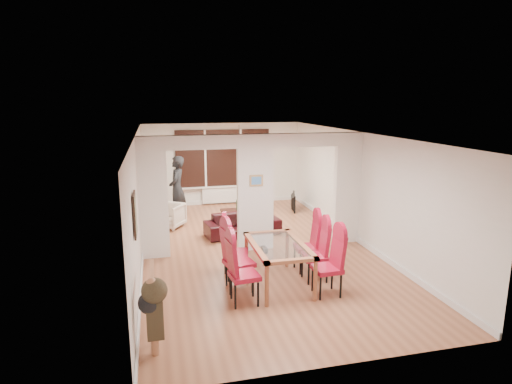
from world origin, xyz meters
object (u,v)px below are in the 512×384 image
object	(u,v)px
dining_chair_lb	(239,258)
sofa	(243,224)
person	(177,189)
dining_chair_la	(244,270)
coffee_table	(241,214)
dining_chair_lc	(236,249)
dining_chair_rc	(306,244)
television	(291,202)
dining_chair_ra	(327,264)
dining_chair_rb	(315,252)
bowl	(247,208)
dining_table	(278,264)
bottle	(237,204)
armchair	(169,216)

from	to	relation	value
dining_chair_lb	sofa	world-z (taller)	dining_chair_lb
person	dining_chair_la	bearing A→B (deg)	22.64
coffee_table	dining_chair_lc	bearing A→B (deg)	-102.59
dining_chair_rc	coffee_table	bearing A→B (deg)	101.99
dining_chair_lc	television	distance (m)	5.29
dining_chair_la	sofa	xyz separation A→B (m)	(0.72, 3.61, -0.30)
dining_chair_ra	person	distance (m)	5.79
dining_chair_rb	bowl	size ratio (longest dim) A/B	5.48
dining_chair_la	dining_chair_rb	size ratio (longest dim) A/B	1.05
dining_chair_lb	bowl	size ratio (longest dim) A/B	5.95
dining_chair_la	television	distance (m)	6.28
dining_chair_la	dining_chair_lb	xyz separation A→B (m)	(0.02, 0.53, 0.02)
dining_table	dining_chair_rc	distance (m)	0.91
bottle	person	bearing A→B (deg)	175.22
armchair	coffee_table	bearing A→B (deg)	44.31
dining_chair_lc	dining_chair_rc	xyz separation A→B (m)	(1.41, 0.00, -0.01)
dining_chair_rc	bottle	size ratio (longest dim) A/B	3.69
television	armchair	bearing A→B (deg)	121.32
dining_chair_ra	armchair	distance (m)	5.33
armchair	person	distance (m)	0.91
dining_chair_rc	television	world-z (taller)	dining_chair_rc
dining_chair_rc	bowl	xyz separation A→B (m)	(-0.31, 4.05, -0.27)
coffee_table	bowl	size ratio (longest dim) A/B	5.53
television	bowl	distance (m)	1.59
dining_chair_lc	dining_chair_ra	xyz separation A→B (m)	(1.38, -1.11, -0.00)
armchair	dining_chair_lc	bearing A→B (deg)	-40.37
dining_table	coffee_table	bearing A→B (deg)	87.18
dining_chair_la	armchair	xyz separation A→B (m)	(-1.06, 4.67, -0.25)
dining_chair_lb	coffee_table	size ratio (longest dim) A/B	1.08
dining_table	bottle	xyz separation A→B (m)	(0.14, 4.59, 0.01)
dining_chair_la	dining_chair_rc	bearing A→B (deg)	29.95
dining_chair_rc	bowl	world-z (taller)	dining_chair_rc
dining_table	armchair	bearing A→B (deg)	113.74
armchair	person	xyz separation A→B (m)	(0.28, 0.63, 0.58)
dining_chair_rb	dining_chair_rc	world-z (taller)	dining_chair_rc
television	bottle	size ratio (longest dim) A/B	3.01
dining_chair_lb	dining_chair_ra	distance (m)	1.54
sofa	person	bearing A→B (deg)	123.36
sofa	bowl	size ratio (longest dim) A/B	9.31
sofa	bowl	xyz separation A→B (m)	(0.46, 1.52, 0.01)
dining_chair_lb	dining_chair_rc	world-z (taller)	dining_chair_lb
dining_chair_lc	dining_chair_ra	world-z (taller)	dining_chair_lc
dining_chair_rb	coffee_table	xyz separation A→B (m)	(-0.50, 4.51, -0.42)
dining_chair_rb	sofa	world-z (taller)	dining_chair_rb
person	dining_chair_rc	bearing A→B (deg)	42.43
dining_table	dining_chair_lb	world-z (taller)	dining_chair_lb
dining_chair_lb	bowl	world-z (taller)	dining_chair_lb
dining_chair_ra	sofa	distance (m)	3.72
dining_chair_rc	dining_chair_rb	bearing A→B (deg)	-86.62
dining_chair_ra	bowl	xyz separation A→B (m)	(-0.28, 5.16, -0.28)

